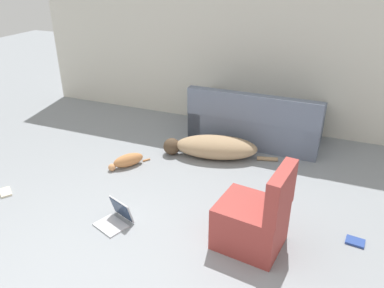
{
  "coord_description": "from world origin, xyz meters",
  "views": [
    {
      "loc": [
        1.6,
        -1.84,
        2.51
      ],
      "look_at": [
        0.21,
        1.57,
        0.69
      ],
      "focal_mm": 35.0,
      "sensor_mm": 36.0,
      "label": 1
    }
  ],
  "objects_px": {
    "dog": "(213,147)",
    "cat": "(127,161)",
    "side_chair": "(254,220)",
    "book_blue": "(355,242)",
    "couch": "(256,123)",
    "laptop_open": "(117,216)",
    "book_cream": "(6,192)"
  },
  "relations": [
    {
      "from": "side_chair",
      "to": "couch",
      "type": "bearing_deg",
      "value": -159.4
    },
    {
      "from": "couch",
      "to": "laptop_open",
      "type": "distance_m",
      "value": 2.7
    },
    {
      "from": "dog",
      "to": "book_blue",
      "type": "distance_m",
      "value": 2.23
    },
    {
      "from": "couch",
      "to": "laptop_open",
      "type": "bearing_deg",
      "value": 71.7
    },
    {
      "from": "couch",
      "to": "dog",
      "type": "relative_size",
      "value": 1.2
    },
    {
      "from": "couch",
      "to": "dog",
      "type": "xyz_separation_m",
      "value": [
        -0.41,
        -0.78,
        -0.13
      ]
    },
    {
      "from": "cat",
      "to": "book_cream",
      "type": "distance_m",
      "value": 1.51
    },
    {
      "from": "dog",
      "to": "side_chair",
      "type": "relative_size",
      "value": 1.79
    },
    {
      "from": "couch",
      "to": "book_blue",
      "type": "relative_size",
      "value": 10.12
    },
    {
      "from": "cat",
      "to": "laptop_open",
      "type": "xyz_separation_m",
      "value": [
        0.53,
        -1.09,
        -0.0
      ]
    },
    {
      "from": "laptop_open",
      "to": "side_chair",
      "type": "xyz_separation_m",
      "value": [
        1.41,
        0.2,
        0.22
      ]
    },
    {
      "from": "cat",
      "to": "laptop_open",
      "type": "distance_m",
      "value": 1.21
    },
    {
      "from": "book_blue",
      "to": "side_chair",
      "type": "relative_size",
      "value": 0.21
    },
    {
      "from": "book_cream",
      "to": "book_blue",
      "type": "height_order",
      "value": "same"
    },
    {
      "from": "dog",
      "to": "side_chair",
      "type": "xyz_separation_m",
      "value": [
        0.96,
        -1.58,
        0.15
      ]
    },
    {
      "from": "couch",
      "to": "book_blue",
      "type": "xyz_separation_m",
      "value": [
        1.48,
        -1.94,
        -0.27
      ]
    },
    {
      "from": "cat",
      "to": "book_blue",
      "type": "distance_m",
      "value": 2.92
    },
    {
      "from": "couch",
      "to": "side_chair",
      "type": "distance_m",
      "value": 2.42
    },
    {
      "from": "book_cream",
      "to": "side_chair",
      "type": "relative_size",
      "value": 0.27
    },
    {
      "from": "dog",
      "to": "cat",
      "type": "distance_m",
      "value": 1.2
    },
    {
      "from": "book_blue",
      "to": "cat",
      "type": "bearing_deg",
      "value": 170.64
    },
    {
      "from": "laptop_open",
      "to": "side_chair",
      "type": "relative_size",
      "value": 0.45
    },
    {
      "from": "couch",
      "to": "book_blue",
      "type": "distance_m",
      "value": 2.46
    },
    {
      "from": "couch",
      "to": "book_blue",
      "type": "bearing_deg",
      "value": 127.82
    },
    {
      "from": "couch",
      "to": "laptop_open",
      "type": "xyz_separation_m",
      "value": [
        -0.86,
        -2.55,
        -0.2
      ]
    },
    {
      "from": "cat",
      "to": "book_cream",
      "type": "relative_size",
      "value": 2.19
    },
    {
      "from": "couch",
      "to": "dog",
      "type": "bearing_deg",
      "value": 62.3
    },
    {
      "from": "dog",
      "to": "cat",
      "type": "relative_size",
      "value": 3.03
    },
    {
      "from": "cat",
      "to": "side_chair",
      "type": "relative_size",
      "value": 0.59
    },
    {
      "from": "cat",
      "to": "book_blue",
      "type": "relative_size",
      "value": 2.79
    },
    {
      "from": "couch",
      "to": "laptop_open",
      "type": "height_order",
      "value": "couch"
    },
    {
      "from": "cat",
      "to": "side_chair",
      "type": "xyz_separation_m",
      "value": [
        1.94,
        -0.89,
        0.22
      ]
    }
  ]
}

